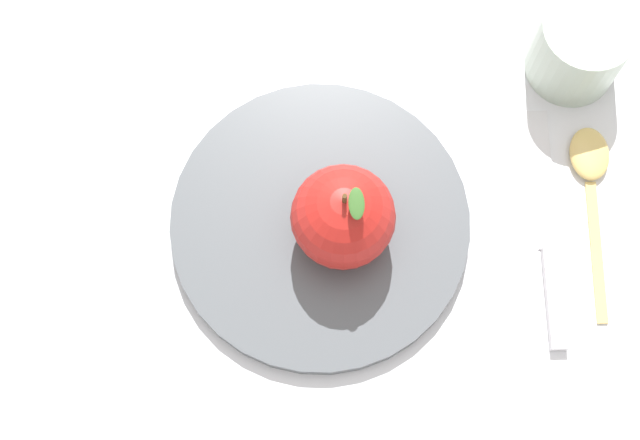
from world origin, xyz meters
TOP-DOWN VIEW (x-y plane):
  - ground_plane at (0.00, 0.00)m, footprint 2.40×2.40m
  - dinner_plate at (-0.05, -0.01)m, footprint 0.25×0.25m
  - apple at (-0.03, -0.01)m, footprint 0.08×0.08m
  - cup at (0.07, 0.23)m, footprint 0.08×0.08m
  - knife at (0.13, 0.07)m, footprint 0.12×0.19m
  - spoon at (0.13, 0.15)m, footprint 0.10×0.16m

SIDE VIEW (x-z plane):
  - ground_plane at x=0.00m, z-range 0.00..0.00m
  - knife at x=0.13m, z-range 0.00..0.01m
  - spoon at x=0.13m, z-range 0.00..0.01m
  - dinner_plate at x=-0.05m, z-range 0.00..0.02m
  - cup at x=0.07m, z-range 0.00..0.08m
  - apple at x=-0.03m, z-range 0.01..0.10m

